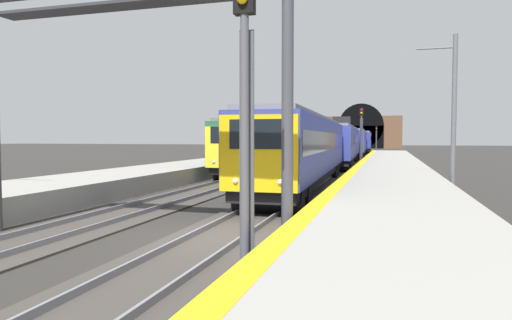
{
  "coord_description": "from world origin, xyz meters",
  "views": [
    {
      "loc": [
        -11.31,
        -4.31,
        2.74
      ],
      "look_at": [
        5.91,
        0.72,
        1.85
      ],
      "focal_mm": 31.68,
      "sensor_mm": 36.0,
      "label": 1
    }
  ],
  "objects": [
    {
      "name": "platform_right_edge_strip",
      "position": [
        0.0,
        -2.48,
        0.92
      ],
      "size": [
        112.0,
        0.5,
        0.01
      ],
      "primitive_type": "cube",
      "color": "yellow",
      "rests_on": "platform_right"
    },
    {
      "name": "track_adjacent_line",
      "position": [
        0.0,
        4.62,
        0.04
      ],
      "size": [
        160.0,
        3.01,
        0.21
      ],
      "color": "#423D38",
      "rests_on": "ground_plane"
    },
    {
      "name": "railway_signal_near",
      "position": [
        -3.32,
        -1.76,
        3.33
      ],
      "size": [
        0.39,
        0.38,
        5.74
      ],
      "rotation": [
        0.0,
        0.0,
        3.14
      ],
      "color": "#4C4C54",
      "rests_on": "ground_plane"
    },
    {
      "name": "tunnel_portal",
      "position": [
        108.22,
        2.31,
        4.18
      ],
      "size": [
        2.3,
        20.26,
        11.47
      ],
      "color": "brown",
      "rests_on": "ground_plane"
    },
    {
      "name": "train_adjacent_platform",
      "position": [
        35.1,
        4.62,
        2.27
      ],
      "size": [
        42.73,
        3.21,
        4.84
      ],
      "rotation": [
        0.0,
        0.0,
        3.12
      ],
      "color": "#235638",
      "rests_on": "ground_plane"
    },
    {
      "name": "track_main_line",
      "position": [
        0.0,
        0.0,
        0.04
      ],
      "size": [
        160.0,
        2.87,
        0.21
      ],
      "color": "#423D38",
      "rests_on": "ground_plane"
    },
    {
      "name": "railway_signal_mid",
      "position": [
        35.01,
        -1.76,
        3.31
      ],
      "size": [
        0.39,
        0.38,
        5.71
      ],
      "rotation": [
        0.0,
        0.0,
        3.14
      ],
      "color": "#38383D",
      "rests_on": "ground_plane"
    },
    {
      "name": "ground_plane",
      "position": [
        0.0,
        0.0,
        0.0
      ],
      "size": [
        320.0,
        320.0,
        0.0
      ],
      "primitive_type": "plane",
      "color": "#302D2B"
    },
    {
      "name": "platform_right",
      "position": [
        0.0,
        -4.52,
        0.46
      ],
      "size": [
        112.0,
        4.59,
        0.92
      ],
      "primitive_type": "cube",
      "color": "#9E9B93",
      "rests_on": "ground_plane"
    },
    {
      "name": "catenary_mast_near",
      "position": [
        11.21,
        -7.19,
        3.82
      ],
      "size": [
        0.22,
        1.78,
        7.46
      ],
      "color": "#595B60",
      "rests_on": "ground_plane"
    },
    {
      "name": "train_main_approaching",
      "position": [
        43.2,
        -0.0,
        2.21
      ],
      "size": [
        81.43,
        3.31,
        4.76
      ],
      "rotation": [
        0.0,
        0.0,
        3.17
      ],
      "color": "navy",
      "rests_on": "ground_plane"
    },
    {
      "name": "railway_signal_far",
      "position": [
        97.52,
        -1.76,
        3.13
      ],
      "size": [
        0.39,
        0.38,
        5.37
      ],
      "rotation": [
        0.0,
        0.0,
        3.14
      ],
      "color": "#38383D",
      "rests_on": "ground_plane"
    },
    {
      "name": "overhead_signal_gantry",
      "position": [
        -0.85,
        2.31,
        5.31
      ],
      "size": [
        0.7,
        8.96,
        6.98
      ],
      "color": "#3F3F47",
      "rests_on": "ground_plane"
    }
  ]
}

